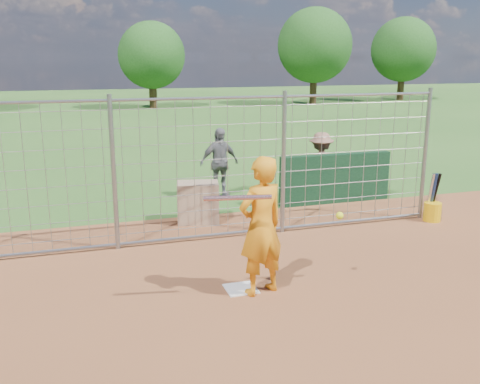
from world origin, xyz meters
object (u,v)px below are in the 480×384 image
object	(u,v)px
bucket_with_bats	(432,209)
bystander_c	(321,166)
equipment_bin	(198,202)
batter	(261,226)
bystander_b	(219,163)

from	to	relation	value
bucket_with_bats	bystander_c	bearing A→B (deg)	120.62
bystander_c	equipment_bin	world-z (taller)	bystander_c
batter	bystander_c	bearing A→B (deg)	-141.90
batter	bystander_b	xyz separation A→B (m)	(0.84, 5.22, -0.15)
batter	bystander_b	world-z (taller)	batter
bystander_b	bucket_with_bats	bearing A→B (deg)	-52.06
equipment_bin	bucket_with_bats	world-z (taller)	bucket_with_bats
batter	bystander_c	world-z (taller)	batter
batter	bystander_b	size ratio (longest dim) A/B	1.18
equipment_bin	batter	bearing A→B (deg)	-76.90
bystander_c	equipment_bin	distance (m)	3.26
batter	bystander_c	xyz separation A→B (m)	(3.02, 4.41, -0.19)
bystander_c	equipment_bin	bearing A→B (deg)	30.06
batter	equipment_bin	world-z (taller)	batter
bucket_with_bats	batter	bearing A→B (deg)	-154.05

